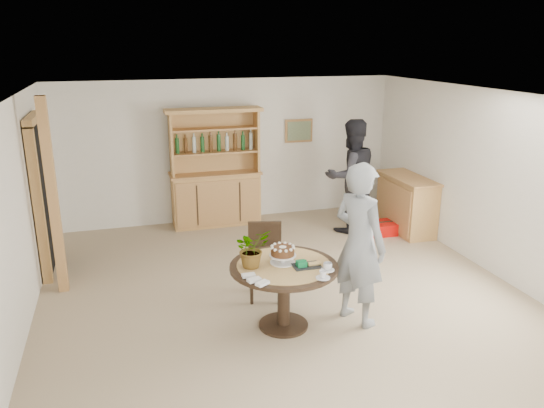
{
  "coord_description": "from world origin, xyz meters",
  "views": [
    {
      "loc": [
        -1.87,
        -5.58,
        3.1
      ],
      "look_at": [
        0.01,
        0.82,
        1.05
      ],
      "focal_mm": 35.0,
      "sensor_mm": 36.0,
      "label": 1
    }
  ],
  "objects": [
    {
      "name": "red_suitcase",
      "position": [
        2.18,
        1.95,
        0.1
      ],
      "size": [
        0.61,
        0.41,
        0.21
      ],
      "rotation": [
        0.0,
        0.0,
        -0.01
      ],
      "color": "red",
      "rests_on": "ground"
    },
    {
      "name": "adult_person",
      "position": [
        1.81,
        2.27,
        0.95
      ],
      "size": [
        1.0,
        0.82,
        1.9
      ],
      "primitive_type": "imported",
      "rotation": [
        0.0,
        0.0,
        3.25
      ],
      "color": "black",
      "rests_on": "ground"
    },
    {
      "name": "dining_table",
      "position": [
        -0.23,
        -0.48,
        0.6
      ],
      "size": [
        1.2,
        1.2,
        0.76
      ],
      "color": "black",
      "rests_on": "ground"
    },
    {
      "name": "coffee_cup_b",
      "position": [
        0.05,
        -0.93,
        0.79
      ],
      "size": [
        0.15,
        0.15,
        0.08
      ],
      "color": "silver",
      "rests_on": "dining_table"
    },
    {
      "name": "doorway",
      "position": [
        -2.93,
        2.0,
        1.11
      ],
      "size": [
        0.13,
        1.1,
        2.18
      ],
      "color": "black",
      "rests_on": "ground"
    },
    {
      "name": "hutch",
      "position": [
        -0.3,
        3.24,
        0.69
      ],
      "size": [
        1.62,
        0.54,
        2.04
      ],
      "color": "#DEA85D",
      "rests_on": "ground"
    },
    {
      "name": "teen_boy",
      "position": [
        0.62,
        -0.58,
        0.94
      ],
      "size": [
        0.69,
        0.81,
        1.88
      ],
      "primitive_type": "imported",
      "rotation": [
        0.0,
        0.0,
        2.0
      ],
      "color": "gray",
      "rests_on": "ground"
    },
    {
      "name": "dining_chair",
      "position": [
        -0.21,
        0.35,
        0.54
      ],
      "size": [
        0.5,
        0.5,
        0.95
      ],
      "rotation": [
        0.0,
        0.0,
        -0.23
      ],
      "color": "black",
      "rests_on": "ground"
    },
    {
      "name": "room_shell",
      "position": [
        0.0,
        0.01,
        1.74
      ],
      "size": [
        6.04,
        7.04,
        2.52
      ],
      "color": "white",
      "rests_on": "ground"
    },
    {
      "name": "ground",
      "position": [
        0.0,
        0.0,
        0.0
      ],
      "size": [
        7.0,
        7.0,
        0.0
      ],
      "primitive_type": "plane",
      "color": "tan",
      "rests_on": "ground"
    },
    {
      "name": "napkins",
      "position": [
        -0.64,
        -0.79,
        0.77
      ],
      "size": [
        0.24,
        0.33,
        0.03
      ],
      "color": "white",
      "rests_on": "dining_table"
    },
    {
      "name": "flower_vase",
      "position": [
        -0.58,
        -0.43,
        0.97
      ],
      "size": [
        0.47,
        0.44,
        0.42
      ],
      "primitive_type": "imported",
      "rotation": [
        0.0,
        0.0,
        0.35
      ],
      "color": "#3F7233",
      "rests_on": "dining_table"
    },
    {
      "name": "pine_post",
      "position": [
        -2.7,
        1.2,
        1.25
      ],
      "size": [
        0.12,
        0.12,
        2.5
      ],
      "primitive_type": "cube",
      "color": "#B77C4D",
      "rests_on": "ground"
    },
    {
      "name": "sideboard",
      "position": [
        2.74,
        2.0,
        0.47
      ],
      "size": [
        0.54,
        1.26,
        0.94
      ],
      "color": "#DEA85D",
      "rests_on": "ground"
    },
    {
      "name": "birthday_cake",
      "position": [
        -0.23,
        -0.43,
        0.88
      ],
      "size": [
        0.3,
        0.3,
        0.2
      ],
      "color": "white",
      "rests_on": "dining_table"
    },
    {
      "name": "coffee_cup_a",
      "position": [
        0.17,
        -0.76,
        0.8
      ],
      "size": [
        0.15,
        0.15,
        0.09
      ],
      "color": "silver",
      "rests_on": "dining_table"
    },
    {
      "name": "gift_tray",
      "position": [
        -0.02,
        -0.6,
        0.79
      ],
      "size": [
        0.3,
        0.2,
        0.08
      ],
      "color": "black",
      "rests_on": "dining_table"
    }
  ]
}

